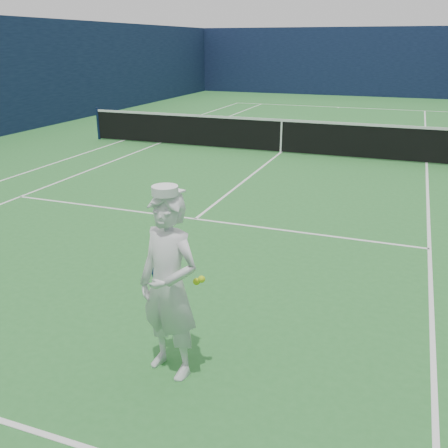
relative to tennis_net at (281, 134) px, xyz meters
name	(u,v)px	position (x,y,z in m)	size (l,w,h in m)	color
ground	(281,153)	(0.00, 0.00, -0.55)	(80.00, 80.00, 0.00)	#2C7531
court_markings	(281,153)	(0.00, 0.00, -0.55)	(11.03, 23.83, 0.01)	white
windscreen_fence	(283,84)	(0.00, 0.00, 1.45)	(20.12, 36.12, 4.00)	#0F1838
tennis_net	(281,134)	(0.00, 0.00, 0.00)	(12.88, 0.09, 1.07)	#141E4C
tennis_player	(169,286)	(1.62, -10.69, 0.39)	(0.78, 0.66, 1.94)	white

